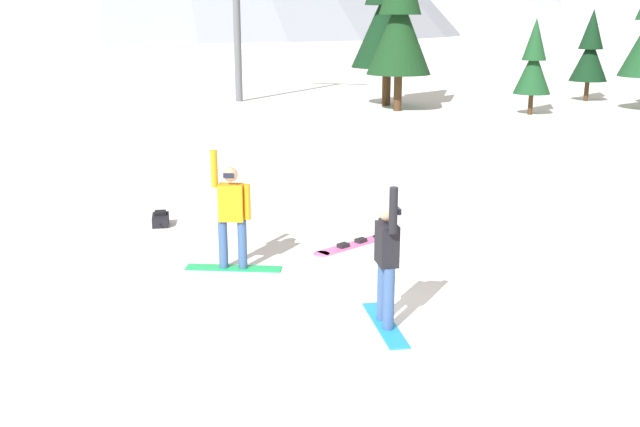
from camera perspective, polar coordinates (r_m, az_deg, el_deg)
ground_plane at (r=9.98m, az=3.12°, el=-8.55°), size 800.00×800.00×0.00m
snowboarder_foreground at (r=9.54m, az=5.30°, el=-3.69°), size 0.92×1.48×1.98m
snowboarder_midground at (r=11.76m, az=-7.02°, el=-0.08°), size 1.62×0.59×1.99m
loose_snowboard_near_left at (r=13.14m, az=2.55°, el=-2.49°), size 1.19×1.68×0.09m
backpack_black at (r=14.71m, az=-12.53°, el=-0.45°), size 0.49×0.55×0.30m
pine_tree_broad at (r=32.29m, az=16.59°, el=11.40°), size 1.56×1.56×4.03m
pine_tree_tall at (r=34.45m, az=5.43°, el=15.83°), size 3.35×3.35×8.07m
pine_tree_twin at (r=38.61m, az=20.65°, el=11.95°), size 1.82×1.82×4.45m
pine_tree_slender at (r=32.43m, az=6.35°, el=15.09°), size 2.84×2.84×7.29m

